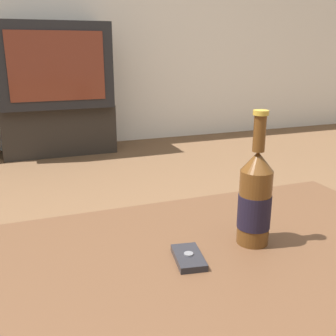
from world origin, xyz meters
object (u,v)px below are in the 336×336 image
(beer_bottle, at_px, (255,199))
(cell_phone, at_px, (189,257))
(tv_stand, at_px, (59,129))
(television, at_px, (54,65))

(beer_bottle, bearing_deg, cell_phone, -171.90)
(tv_stand, height_order, beer_bottle, beer_bottle)
(tv_stand, bearing_deg, beer_bottle, -86.30)
(television, height_order, beer_bottle, television)
(tv_stand, relative_size, television, 1.06)
(tv_stand, relative_size, beer_bottle, 3.04)
(television, relative_size, cell_phone, 8.03)
(tv_stand, height_order, cell_phone, cell_phone)
(tv_stand, bearing_deg, television, -90.00)
(television, bearing_deg, beer_bottle, -86.29)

